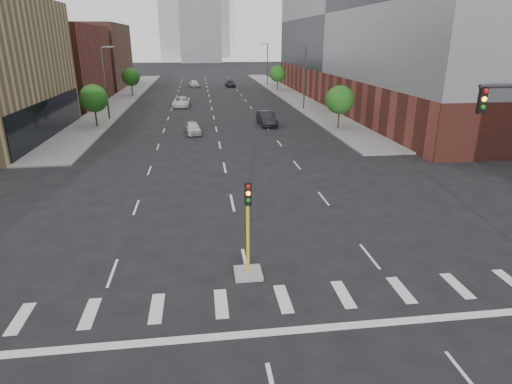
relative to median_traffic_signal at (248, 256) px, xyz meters
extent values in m
cube|color=gray|center=(-15.00, 65.03, -0.90)|extent=(5.00, 92.00, 0.15)
cube|color=gray|center=(15.00, 65.03, -0.90)|extent=(5.00, 92.00, 0.15)
cube|color=brown|center=(-27.50, 57.03, 5.03)|extent=(20.00, 22.00, 12.00)
cube|color=brown|center=(-27.50, 83.03, 5.53)|extent=(20.00, 24.00, 13.00)
cube|color=brown|center=(29.50, 51.03, 1.53)|extent=(24.00, 70.00, 5.00)
cube|color=slate|center=(29.50, 51.03, 12.53)|extent=(24.00, 70.00, 17.00)
cube|color=slate|center=(0.00, 191.03, 21.03)|extent=(18.00, 18.00, 44.00)
cube|color=#999993|center=(0.00, 0.03, -0.87)|extent=(1.20, 1.20, 0.20)
cylinder|color=gold|center=(0.00, 0.03, 0.83)|extent=(0.14, 0.14, 3.20)
cube|color=black|center=(0.00, -0.15, 2.93)|extent=(0.28, 0.18, 1.00)
sphere|color=red|center=(0.00, -0.25, 3.28)|extent=(0.18, 0.18, 0.18)
sphere|color=orange|center=(0.00, -0.25, 2.98)|extent=(0.18, 0.18, 0.18)
sphere|color=#0C7F19|center=(0.00, -0.25, 2.68)|extent=(0.18, 0.18, 0.18)
cube|color=black|center=(8.70, -1.47, 6.73)|extent=(0.28, 0.18, 1.00)
sphere|color=red|center=(8.70, -1.59, 7.08)|extent=(0.18, 0.18, 0.18)
sphere|color=orange|center=(8.70, -1.59, 6.78)|extent=(0.18, 0.18, 0.18)
sphere|color=#0C7F19|center=(8.70, -1.59, 6.48)|extent=(0.18, 0.18, 0.18)
cylinder|color=#2D2D30|center=(13.50, 46.03, 3.53)|extent=(0.20, 0.20, 9.00)
cube|color=#2D2D30|center=(12.70, 46.03, 8.03)|extent=(1.40, 0.22, 0.15)
cylinder|color=#2D2D30|center=(13.50, 81.03, 3.53)|extent=(0.20, 0.20, 9.00)
cube|color=#2D2D30|center=(12.70, 81.03, 8.03)|extent=(1.40, 0.22, 0.15)
cylinder|color=#2D2D30|center=(-13.50, 41.03, 3.53)|extent=(0.20, 0.20, 9.00)
cube|color=#2D2D30|center=(-12.70, 41.03, 8.03)|extent=(1.40, 0.22, 0.15)
cylinder|color=#382619|center=(-14.00, 36.03, 0.05)|extent=(0.20, 0.20, 1.75)
sphere|color=#195316|center=(-14.00, 36.03, 2.43)|extent=(3.20, 3.20, 3.20)
cylinder|color=#382619|center=(-14.00, 66.03, 0.05)|extent=(0.20, 0.20, 1.75)
sphere|color=#195316|center=(-14.00, 66.03, 2.43)|extent=(3.20, 3.20, 3.20)
cylinder|color=#382619|center=(14.00, 31.03, 0.05)|extent=(0.20, 0.20, 1.75)
sphere|color=#195316|center=(14.00, 31.03, 2.43)|extent=(3.20, 3.20, 3.20)
cylinder|color=#382619|center=(14.00, 71.03, 0.05)|extent=(0.20, 0.20, 1.75)
sphere|color=#195316|center=(14.00, 71.03, 2.43)|extent=(3.20, 3.20, 3.20)
imported|color=silver|center=(-2.67, 30.66, -0.29)|extent=(2.09, 4.17, 1.36)
imported|color=black|center=(6.19, 34.67, -0.14)|extent=(2.03, 5.17, 1.68)
imported|color=silver|center=(-4.57, 51.26, -0.22)|extent=(2.77, 5.55, 1.51)
imported|color=black|center=(5.06, 79.84, -0.29)|extent=(2.20, 4.80, 1.36)
imported|color=silver|center=(-2.76, 80.43, -0.21)|extent=(2.48, 4.71, 1.53)
camera|label=1|loc=(-1.80, -16.44, 8.86)|focal=30.00mm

